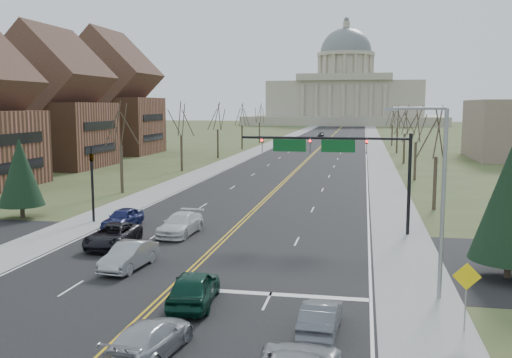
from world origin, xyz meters
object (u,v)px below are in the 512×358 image
at_px(car_far_nb, 330,147).
at_px(car_far_sb, 321,134).
at_px(warn_sign, 467,283).
at_px(car_sb_outer_second, 123,218).
at_px(signal_left, 92,175).
at_px(car_sb_inner_lead, 129,256).
at_px(car_nb_inner_second, 150,338).
at_px(car_sb_outer_lead, 113,235).
at_px(car_sb_inner_second, 180,224).
at_px(signal_mast, 337,153).
at_px(car_nb_outer_lead, 321,318).
at_px(car_nb_inner_lead, 194,287).
at_px(street_light, 438,190).

xyz_separation_m(car_far_nb, car_far_sb, (-5.76, 52.27, -0.07)).
bearing_deg(warn_sign, car_sb_outer_second, 143.93).
bearing_deg(signal_left, car_sb_inner_lead, -55.62).
bearing_deg(car_nb_inner_second, warn_sign, -152.33).
xyz_separation_m(car_sb_inner_lead, car_sb_outer_lead, (-3.07, 4.55, -0.01)).
bearing_deg(signal_left, car_sb_inner_second, -20.19).
relative_size(signal_left, car_sb_outer_second, 1.39).
bearing_deg(warn_sign, car_sb_outer_lead, 152.63).
relative_size(signal_mast, car_nb_outer_lead, 2.99).
bearing_deg(car_far_nb, car_nb_inner_lead, 88.82).
bearing_deg(car_nb_inner_second, street_light, -135.57).
distance_m(street_light, car_sb_inner_second, 19.73).
relative_size(street_light, car_far_nb, 1.60).
distance_m(car_nb_inner_lead, car_nb_inner_second, 5.50).
height_order(car_nb_outer_lead, car_far_sb, car_far_sb).
bearing_deg(street_light, car_nb_inner_lead, -164.24).
bearing_deg(car_nb_inner_lead, car_far_nb, -96.20).
height_order(street_light, car_far_sb, street_light).
bearing_deg(car_far_nb, signal_mast, 93.04).
xyz_separation_m(street_light, car_nb_outer_lead, (-4.98, -5.38, -4.55)).
bearing_deg(signal_mast, street_light, -68.59).
distance_m(car_nb_inner_second, car_sb_inner_lead, 11.70).
xyz_separation_m(car_sb_inner_lead, car_far_sb, (0.47, 138.65, -0.02)).
bearing_deg(warn_sign, car_sb_inner_lead, 161.02).
bearing_deg(car_sb_outer_second, car_nb_inner_second, -58.55).
relative_size(signal_mast, car_far_nb, 2.14).
bearing_deg(warn_sign, car_nb_inner_lead, 175.52).
height_order(street_light, car_nb_inner_lead, street_light).
distance_m(car_nb_inner_second, car_far_sb, 149.16).
distance_m(signal_mast, car_nb_inner_lead, 18.22).
bearing_deg(car_nb_inner_lead, car_far_sb, -93.69).
xyz_separation_m(car_sb_inner_second, car_sb_outer_second, (-4.97, 1.38, -0.02)).
height_order(car_sb_outer_second, car_far_sb, car_sb_outer_second).
bearing_deg(car_sb_inner_second, car_sb_inner_lead, -87.66).
height_order(car_nb_inner_lead, car_sb_inner_lead, car_nb_inner_lead).
distance_m(car_nb_outer_lead, car_far_sb, 146.27).
distance_m(car_sb_inner_second, car_far_nb, 77.94).
bearing_deg(car_nb_inner_lead, car_sb_outer_lead, -54.22).
xyz_separation_m(signal_mast, car_far_nb, (-4.74, 74.72, -4.96)).
bearing_deg(car_sb_inner_lead, car_sb_outer_second, 121.24).
bearing_deg(car_nb_outer_lead, warn_sign, -163.58).
xyz_separation_m(car_nb_outer_lead, car_nb_inner_second, (-5.98, -3.21, -0.00)).
bearing_deg(signal_left, street_light, -29.12).
bearing_deg(car_sb_inner_lead, car_sb_outer_lead, 129.69).
relative_size(car_sb_inner_second, car_far_sb, 1.22).
relative_size(warn_sign, car_nb_inner_second, 0.62).
bearing_deg(street_light, warn_sign, -79.25).
bearing_deg(car_sb_inner_second, car_nb_inner_second, -71.54).
bearing_deg(signal_mast, car_sb_outer_second, -174.16).
relative_size(street_light, car_far_sb, 2.15).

